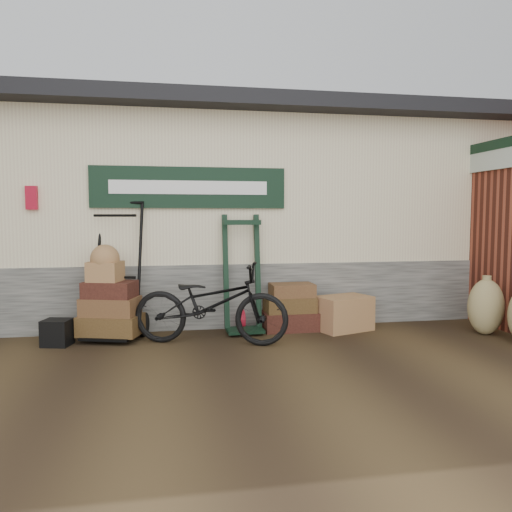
{
  "coord_description": "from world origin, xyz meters",
  "views": [
    {
      "loc": [
        -0.62,
        -5.83,
        1.57
      ],
      "look_at": [
        0.6,
        0.9,
        1.02
      ],
      "focal_mm": 35.0,
      "sensor_mm": 36.0,
      "label": 1
    }
  ],
  "objects": [
    {
      "name": "brick_outbuilding",
      "position": [
        4.7,
        1.19,
        1.3
      ],
      "size": [
        1.71,
        4.51,
        2.62
      ],
      "color": "maroon",
      "rests_on": "ground"
    },
    {
      "name": "ground",
      "position": [
        0.0,
        0.0,
        0.0
      ],
      "size": [
        80.0,
        80.0,
        0.0
      ],
      "primitive_type": "plane",
      "color": "black",
      "rests_on": "ground"
    },
    {
      "name": "black_trunk",
      "position": [
        -1.94,
        0.45,
        0.16
      ],
      "size": [
        0.38,
        0.34,
        0.32
      ],
      "primitive_type": "cube",
      "rotation": [
        0.0,
        0.0,
        -0.25
      ],
      "color": "black",
      "rests_on": "ground"
    },
    {
      "name": "station_building",
      "position": [
        -0.01,
        2.74,
        1.61
      ],
      "size": [
        14.4,
        4.1,
        3.2
      ],
      "color": "#4C4C47",
      "rests_on": "ground"
    },
    {
      "name": "burlap_sack_left",
      "position": [
        3.53,
        0.04,
        0.37
      ],
      "size": [
        0.55,
        0.5,
        0.74
      ],
      "primitive_type": "ellipsoid",
      "rotation": [
        0.0,
        0.0,
        -0.27
      ],
      "color": "olive",
      "rests_on": "ground"
    },
    {
      "name": "wicker_hamper",
      "position": [
        1.77,
        0.61,
        0.24
      ],
      "size": [
        0.83,
        0.68,
        0.47
      ],
      "primitive_type": "cube",
      "rotation": [
        0.0,
        0.0,
        0.33
      ],
      "color": "olive",
      "rests_on": "ground"
    },
    {
      "name": "green_barrow",
      "position": [
        0.39,
        0.77,
        0.79
      ],
      "size": [
        0.59,
        0.5,
        1.58
      ],
      "primitive_type": null,
      "rotation": [
        0.0,
        0.0,
        0.03
      ],
      "color": "black",
      "rests_on": "ground"
    },
    {
      "name": "suitcase_stack",
      "position": [
        1.04,
        0.76,
        0.33
      ],
      "size": [
        0.74,
        0.47,
        0.65
      ],
      "primitive_type": null,
      "rotation": [
        0.0,
        0.0,
        0.01
      ],
      "color": "black",
      "rests_on": "ground"
    },
    {
      "name": "porter_trolley",
      "position": [
        -1.26,
        0.78,
        0.9
      ],
      "size": [
        1.06,
        0.91,
        1.8
      ],
      "primitive_type": null,
      "rotation": [
        0.0,
        0.0,
        -0.3
      ],
      "color": "black",
      "rests_on": "ground"
    },
    {
      "name": "bicycle",
      "position": [
        -0.1,
        0.19,
        0.56
      ],
      "size": [
        1.21,
        2.03,
        1.11
      ],
      "primitive_type": "imported",
      "rotation": [
        0.0,
        0.0,
        1.27
      ],
      "color": "black",
      "rests_on": "ground"
    }
  ]
}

